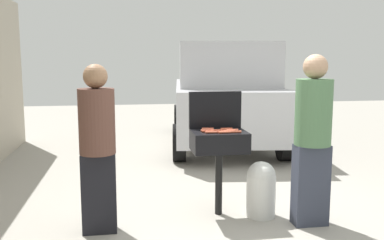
# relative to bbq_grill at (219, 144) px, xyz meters

# --- Properties ---
(ground_plane) EXTENTS (24.00, 24.00, 0.00)m
(ground_plane) POSITION_rel_bbq_grill_xyz_m (0.17, -0.23, -0.80)
(ground_plane) COLOR #9E998E
(bbq_grill) EXTENTS (0.60, 0.44, 0.94)m
(bbq_grill) POSITION_rel_bbq_grill_xyz_m (0.00, 0.00, 0.00)
(bbq_grill) COLOR black
(bbq_grill) RESTS_ON ground
(grill_lid_open) EXTENTS (0.60, 0.05, 0.42)m
(grill_lid_open) POSITION_rel_bbq_grill_xyz_m (0.00, 0.22, 0.35)
(grill_lid_open) COLOR black
(grill_lid_open) RESTS_ON bbq_grill
(hot_dog_0) EXTENTS (0.13, 0.04, 0.03)m
(hot_dog_0) POSITION_rel_bbq_grill_xyz_m (0.01, -0.10, 0.16)
(hot_dog_0) COLOR #B74C33
(hot_dog_0) RESTS_ON bbq_grill
(hot_dog_1) EXTENTS (0.13, 0.04, 0.03)m
(hot_dog_1) POSITION_rel_bbq_grill_xyz_m (-0.13, -0.05, 0.16)
(hot_dog_1) COLOR #AD4228
(hot_dog_1) RESTS_ON bbq_grill
(hot_dog_2) EXTENTS (0.13, 0.03, 0.03)m
(hot_dog_2) POSITION_rel_bbq_grill_xyz_m (0.03, -0.14, 0.16)
(hot_dog_2) COLOR #C6593D
(hot_dog_2) RESTS_ON bbq_grill
(hot_dog_3) EXTENTS (0.13, 0.03, 0.03)m
(hot_dog_3) POSITION_rel_bbq_grill_xyz_m (0.10, 0.07, 0.16)
(hot_dog_3) COLOR #AD4228
(hot_dog_3) RESTS_ON bbq_grill
(hot_dog_4) EXTENTS (0.13, 0.04, 0.03)m
(hot_dog_4) POSITION_rel_bbq_grill_xyz_m (0.15, -0.13, 0.16)
(hot_dog_4) COLOR #C6593D
(hot_dog_4) RESTS_ON bbq_grill
(hot_dog_5) EXTENTS (0.13, 0.04, 0.03)m
(hot_dog_5) POSITION_rel_bbq_grill_xyz_m (0.09, 0.03, 0.16)
(hot_dog_5) COLOR #AD4228
(hot_dog_5) RESTS_ON bbq_grill
(hot_dog_6) EXTENTS (0.13, 0.04, 0.03)m
(hot_dog_6) POSITION_rel_bbq_grill_xyz_m (-0.04, -0.02, 0.16)
(hot_dog_6) COLOR #AD4228
(hot_dog_6) RESTS_ON bbq_grill
(hot_dog_7) EXTENTS (0.13, 0.03, 0.03)m
(hot_dog_7) POSITION_rel_bbq_grill_xyz_m (0.09, -0.07, 0.16)
(hot_dog_7) COLOR #B74C33
(hot_dog_7) RESTS_ON bbq_grill
(hot_dog_8) EXTENTS (0.13, 0.03, 0.03)m
(hot_dog_8) POSITION_rel_bbq_grill_xyz_m (0.14, -0.02, 0.16)
(hot_dog_8) COLOR #C6593D
(hot_dog_8) RESTS_ON bbq_grill
(hot_dog_9) EXTENTS (0.13, 0.03, 0.03)m
(hot_dog_9) POSITION_rel_bbq_grill_xyz_m (-0.12, 0.06, 0.16)
(hot_dog_9) COLOR #C6593D
(hot_dog_9) RESTS_ON bbq_grill
(hot_dog_10) EXTENTS (0.13, 0.04, 0.03)m
(hot_dog_10) POSITION_rel_bbq_grill_xyz_m (-0.11, 0.11, 0.16)
(hot_dog_10) COLOR #B74C33
(hot_dog_10) RESTS_ON bbq_grill
(hot_dog_11) EXTENTS (0.13, 0.03, 0.03)m
(hot_dog_11) POSITION_rel_bbq_grill_xyz_m (-0.11, -0.11, 0.16)
(hot_dog_11) COLOR #C6593D
(hot_dog_11) RESTS_ON bbq_grill
(hot_dog_12) EXTENTS (0.13, 0.04, 0.03)m
(hot_dog_12) POSITION_rel_bbq_grill_xyz_m (-0.14, 0.02, 0.16)
(hot_dog_12) COLOR #C6593D
(hot_dog_12) RESTS_ON bbq_grill
(propane_tank) EXTENTS (0.32, 0.32, 0.62)m
(propane_tank) POSITION_rel_bbq_grill_xyz_m (0.44, -0.14, -0.47)
(propane_tank) COLOR silver
(propane_tank) RESTS_ON ground
(person_left) EXTENTS (0.35, 0.35, 1.68)m
(person_left) POSITION_rel_bbq_grill_xyz_m (-1.29, -0.30, 0.12)
(person_left) COLOR black
(person_left) RESTS_ON ground
(person_right) EXTENTS (0.37, 0.37, 1.77)m
(person_right) POSITION_rel_bbq_grill_xyz_m (0.88, -0.44, 0.17)
(person_right) COLOR #333847
(person_right) RESTS_ON ground
(parked_minivan) EXTENTS (2.47, 4.60, 2.02)m
(parked_minivan) POSITION_rel_bbq_grill_xyz_m (0.96, 3.89, 0.23)
(parked_minivan) COLOR #B7B7BC
(parked_minivan) RESTS_ON ground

